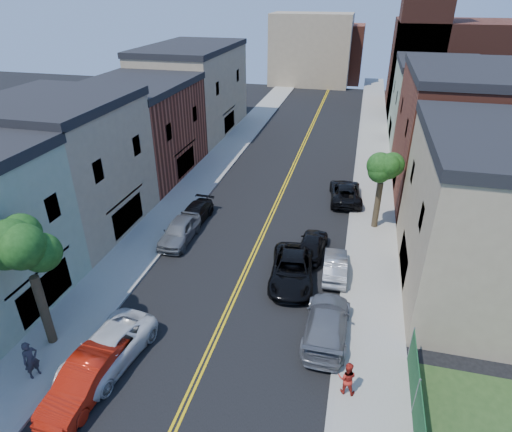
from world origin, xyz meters
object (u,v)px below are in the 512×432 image
Objects in this scene: dark_car_right_far at (345,192)px; pedestrian_left at (31,360)px; black_car_left at (195,214)px; grey_car_right at (327,324)px; black_car_right at (312,245)px; pedestrian_right at (347,378)px; red_sedan at (85,379)px; black_suv_lane at (292,270)px; white_pickup at (107,351)px; grey_car_left at (180,231)px; silver_car_right at (335,266)px.

pedestrian_left reaches higher than dark_car_right_far.
black_car_left is 14.78m from grey_car_right.
black_car_right is at bearing -17.84° from pedestrian_left.
pedestrian_right reaches higher than grey_car_right.
red_sedan reaches higher than black_car_right.
black_suv_lane is (-2.50, 4.25, -0.01)m from grey_car_right.
grey_car_right is (11.00, -9.87, 0.14)m from black_car_left.
black_car_right is (8.25, 11.84, -0.04)m from white_pickup.
pedestrian_left reaches higher than white_pickup.
black_car_right is at bearing -72.47° from pedestrian_right.
dark_car_right_far is 12.41m from black_suv_lane.
white_pickup is 3.23m from pedestrian_left.
white_pickup is at bearing -84.98° from grey_car_left.
grey_car_left is 1.05× the size of black_car_left.
pedestrian_right is (12.20, -10.41, 0.20)m from grey_car_left.
pedestrian_left reaches higher than black_suv_lane.
white_pickup is 1.18× the size of grey_car_left.
white_pickup is at bearing 91.89° from red_sedan.
black_car_left is (-1.04, 15.97, -0.16)m from red_sedan.
pedestrian_left is at bearing 25.15° from grey_car_right.
silver_car_right is 0.75× the size of dark_car_right_far.
black_suv_lane is at bearing -18.03° from grey_car_left.
pedestrian_right reaches higher than silver_car_right.
red_sedan is 2.91× the size of pedestrian_right.
black_car_right is 3.34m from black_suv_lane.
pedestrian_left is at bearing -141.10° from black_suv_lane.
white_pickup reaches higher than dark_car_right_far.
grey_car_left is 8.93m from black_suv_lane.
black_suv_lane is at bearing -23.57° from pedestrian_left.
black_suv_lane is (7.45, 8.60, 0.02)m from white_pickup.
dark_car_right_far is (9.93, 20.76, -0.02)m from white_pickup.
black_suv_lane is 3.34× the size of pedestrian_right.
grey_car_right is at bearing -65.46° from black_suv_lane.
grey_car_right is at bearing -68.08° from pedestrian_right.
grey_car_left is at bearing 6.71° from black_car_right.
silver_car_right is at bearing 51.26° from red_sedan.
black_car_right is 2.65m from silver_car_right.
black_suv_lane reaches higher than black_car_left.
black_car_right is 2.55× the size of pedestrian_right.
pedestrian_right is at bearing 12.12° from white_pickup.
white_pickup is at bearing -38.91° from pedestrian_left.
black_car_left is 9.60m from black_car_right.
grey_car_left is at bearing -10.90° from silver_car_right.
black_car_left is 1.04× the size of black_car_right.
black_car_right is (9.30, 0.52, -0.07)m from grey_car_left.
silver_car_right is 0.72× the size of black_suv_lane.
pedestrian_left reaches higher than grey_car_left.
grey_car_right is at bearing 83.78° from dark_car_right_far.
white_pickup is 11.19m from pedestrian_right.
grey_car_right is (9.96, 6.10, -0.02)m from red_sedan.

